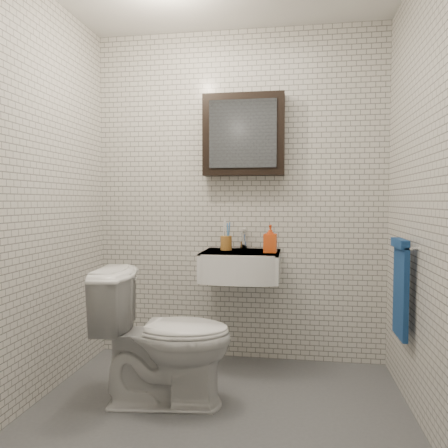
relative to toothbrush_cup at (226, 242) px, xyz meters
name	(u,v)px	position (x,y,z in m)	size (l,w,h in m)	color
ground	(215,419)	(0.07, -0.85, -0.90)	(2.20, 2.00, 0.01)	#52555A
room_shell	(215,153)	(0.07, -0.85, 0.56)	(2.22, 2.02, 2.51)	silver
washbasin	(240,265)	(0.12, -0.12, -0.15)	(0.55, 0.50, 0.20)	white
faucet	(243,240)	(0.12, 0.08, 0.01)	(0.06, 0.20, 0.15)	silver
mirror_cabinet	(244,135)	(0.12, 0.08, 0.79)	(0.60, 0.15, 0.60)	black
towel_rail	(401,284)	(1.11, -0.50, -0.18)	(0.09, 0.30, 0.58)	silver
toothbrush_cup	(226,242)	(0.00, 0.00, 0.00)	(0.09, 0.09, 0.23)	#A76B29
soap_bottle	(270,239)	(0.33, -0.11, 0.04)	(0.09, 0.09, 0.20)	#E75718
toilet	(165,336)	(-0.26, -0.69, -0.50)	(0.45, 0.79, 0.81)	white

